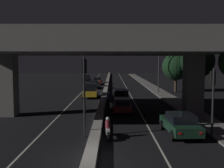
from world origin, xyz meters
TOP-DOWN VIEW (x-y plane):
  - ground_plane at (0.00, 0.00)m, footprint 200.00×200.00m
  - lane_line_left_inner at (-3.88, 35.00)m, footprint 0.12×126.00m
  - lane_line_right_inner at (3.88, 35.00)m, footprint 0.12×126.00m
  - median_divider at (0.00, 35.00)m, footprint 0.69×126.00m
  - sidewalk_right at (8.90, 28.00)m, footprint 2.35×126.00m
  - elevated_overpass at (0.00, 11.29)m, footprint 21.47×13.69m
  - traffic_light_left_of_median at (-0.75, 4.48)m, footprint 0.30×0.49m
  - traffic_light_right_of_median at (7.82, 4.48)m, footprint 0.30×0.49m
  - street_lamp at (8.18, 28.73)m, footprint 2.51×0.32m
  - car_dark_green_lead at (5.78, 4.81)m, footprint 2.15×4.43m
  - car_dark_red_second at (2.12, 13.00)m, footprint 1.93×4.41m
  - car_dark_red_third at (2.19, 18.63)m, footprint 2.08×4.44m
  - car_taxi_yellow_lead_oncoming at (-1.98, 23.68)m, footprint 2.19×4.60m
  - car_black_second_oncoming at (-2.23, 36.25)m, footprint 2.14×3.99m
  - car_dark_red_third_oncoming at (-2.15, 44.77)m, footprint 2.10×4.65m
  - car_black_fourth_oncoming at (-5.51, 55.69)m, footprint 1.89×4.08m
  - motorcycle_white_filtering_near at (0.81, 4.00)m, footprint 0.34×1.97m
  - motorcycle_black_filtering_mid at (1.04, 11.84)m, footprint 0.32×1.88m
  - motorcycle_blue_filtering_far at (0.75, 18.09)m, footprint 0.33×1.95m
  - pedestrian_on_sidewalk at (8.71, 11.99)m, footprint 0.31×0.31m
  - roadside_tree_kerbside_mid at (12.10, 20.91)m, footprint 4.39×4.39m
  - roadside_tree_kerbside_far at (11.78, 30.87)m, footprint 4.61×4.61m

SIDE VIEW (x-z plane):
  - ground_plane at x=0.00m, z-range 0.00..0.00m
  - lane_line_left_inner at x=-3.88m, z-range 0.00..0.00m
  - lane_line_right_inner at x=3.88m, z-range 0.00..0.00m
  - sidewalk_right at x=8.90m, z-range 0.00..0.14m
  - median_divider at x=0.00m, z-range 0.00..0.43m
  - motorcycle_black_filtering_mid at x=1.04m, z-range -0.10..1.27m
  - motorcycle_white_filtering_near at x=0.81m, z-range -0.11..1.32m
  - motorcycle_blue_filtering_far at x=0.75m, z-range -0.11..1.34m
  - car_dark_red_second at x=2.12m, z-range 0.03..1.44m
  - car_dark_green_lead at x=5.78m, z-range 0.03..1.54m
  - car_dark_red_third_oncoming at x=-2.15m, z-range 0.04..1.58m
  - car_black_second_oncoming at x=-2.23m, z-range 0.04..1.59m
  - car_black_fourth_oncoming at x=-5.51m, z-range 0.02..1.68m
  - car_dark_red_third at x=2.19m, z-range 0.03..1.71m
  - pedestrian_on_sidewalk at x=8.71m, z-range 0.15..1.81m
  - car_taxi_yellow_lead_oncoming at x=-1.98m, z-range 0.05..2.09m
  - traffic_light_right_of_median at x=7.82m, z-range 0.85..5.46m
  - traffic_light_left_of_median at x=-0.75m, z-range 0.97..6.37m
  - roadside_tree_kerbside_far at x=11.78m, z-range 0.95..7.50m
  - street_lamp at x=8.18m, z-range 0.76..8.84m
  - roadside_tree_kerbside_mid at x=12.10m, z-range 1.46..8.78m
  - elevated_overpass at x=0.00m, z-range 2.24..10.64m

